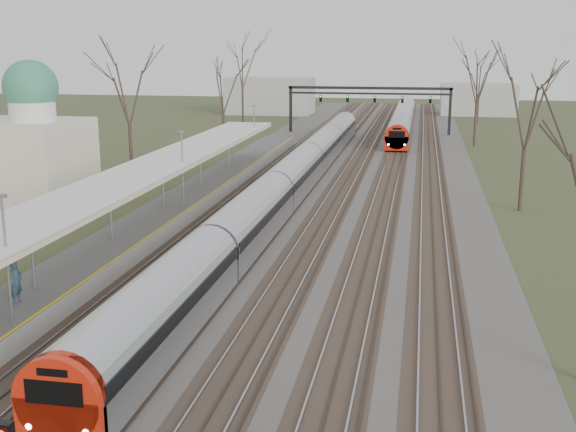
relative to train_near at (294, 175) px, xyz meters
name	(u,v)px	position (x,y,z in m)	size (l,w,h in m)	color
track_bed	(343,173)	(2.76, 10.10, -1.42)	(24.00, 160.00, 0.22)	#474442
platform	(182,205)	(-6.55, -7.40, -0.98)	(3.50, 69.00, 1.00)	#9E9B93
canopy	(156,166)	(-6.55, -11.91, 2.45)	(4.10, 50.00, 3.11)	slate
dome_building	(14,153)	(-19.21, -6.90, 2.24)	(10.00, 8.00, 10.30)	beige
signal_gantry	(369,96)	(2.79, 40.09, 3.43)	(21.00, 0.59, 6.08)	black
tree_west_far	(128,85)	(-14.50, 3.10, 6.54)	(5.50, 5.50, 11.33)	#2D231C
tree_east_far	(528,106)	(16.50, -2.90, 5.81)	(5.00, 5.00, 10.30)	#2D231C
train_near	(294,175)	(0.00, 0.00, 0.00)	(2.62, 75.21, 3.05)	#A7AAB1
train_far	(403,119)	(7.00, 45.63, 0.00)	(2.62, 45.21, 3.05)	#A7AAB1
passenger	(16,282)	(-6.36, -28.59, 0.43)	(0.66, 0.44, 1.82)	#273D4C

